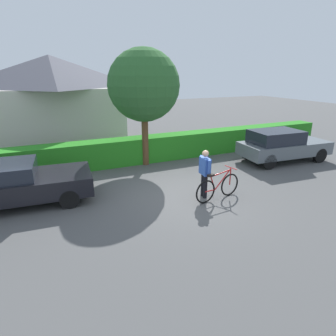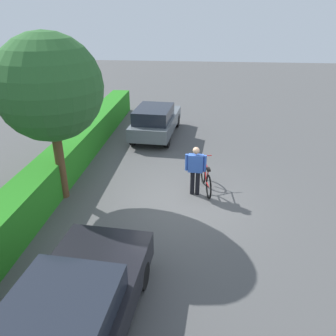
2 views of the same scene
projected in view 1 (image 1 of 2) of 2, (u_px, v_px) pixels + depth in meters
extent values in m
plane|color=#4E4E4E|center=(182.00, 195.00, 9.19)|extent=(60.00, 60.00, 0.00)
cube|color=#257D1D|center=(142.00, 150.00, 12.42)|extent=(19.75, 0.90, 1.10)
cube|color=beige|center=(56.00, 115.00, 15.71)|extent=(6.46, 5.87, 3.01)
pyramid|color=#4C4C56|center=(50.00, 71.00, 14.97)|extent=(6.78, 6.16, 1.62)
cube|color=black|center=(14.00, 187.00, 8.37)|extent=(4.55, 2.12, 0.57)
cylinder|color=black|center=(68.00, 180.00, 9.68)|extent=(0.58, 0.22, 0.56)
cylinder|color=black|center=(69.00, 199.00, 8.24)|extent=(0.58, 0.22, 0.56)
cube|color=slate|center=(284.00, 148.00, 12.50)|extent=(4.06, 1.91, 0.55)
cube|color=#1E232D|center=(276.00, 137.00, 12.15)|extent=(2.18, 1.58, 0.54)
cylinder|color=black|center=(295.00, 147.00, 13.67)|extent=(0.65, 0.23, 0.64)
cylinder|color=black|center=(320.00, 155.00, 12.38)|extent=(0.65, 0.23, 0.64)
cylinder|color=black|center=(248.00, 153.00, 12.79)|extent=(0.65, 0.23, 0.64)
cylinder|color=black|center=(269.00, 162.00, 11.51)|extent=(0.65, 0.23, 0.64)
torus|color=black|center=(230.00, 185.00, 9.04)|extent=(0.74, 0.17, 0.74)
torus|color=black|center=(205.00, 192.00, 8.50)|extent=(0.74, 0.17, 0.74)
cylinder|color=#B21E1E|center=(223.00, 179.00, 8.79)|extent=(0.65, 0.15, 0.59)
cylinder|color=#B21E1E|center=(213.00, 183.00, 8.58)|extent=(0.24, 0.08, 0.49)
cylinder|color=#B21E1E|center=(220.00, 173.00, 8.65)|extent=(0.78, 0.17, 0.10)
cylinder|color=#B21E1E|center=(210.00, 191.00, 8.61)|extent=(0.39, 0.10, 0.05)
cylinder|color=#B21E1E|center=(230.00, 177.00, 8.95)|extent=(0.04, 0.04, 0.55)
cube|color=black|center=(211.00, 175.00, 8.44)|extent=(0.23, 0.14, 0.06)
cylinder|color=#B21E1E|center=(231.00, 168.00, 8.85)|extent=(0.11, 0.50, 0.03)
cylinder|color=black|center=(203.00, 185.00, 9.00)|extent=(0.13, 0.13, 0.76)
cylinder|color=black|center=(205.00, 187.00, 8.86)|extent=(0.13, 0.13, 0.76)
cube|color=#3359B2|center=(205.00, 166.00, 8.72)|extent=(0.23, 0.46, 0.54)
sphere|color=tan|center=(205.00, 154.00, 8.59)|extent=(0.21, 0.21, 0.21)
cylinder|color=#3359B2|center=(201.00, 163.00, 8.96)|extent=(0.09, 0.09, 0.51)
cylinder|color=#3359B2|center=(209.00, 168.00, 8.48)|extent=(0.09, 0.09, 0.51)
cylinder|color=brown|center=(145.00, 137.00, 11.83)|extent=(0.27, 0.27, 2.42)
sphere|color=#2D622D|center=(144.00, 85.00, 11.16)|extent=(2.86, 2.86, 2.86)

